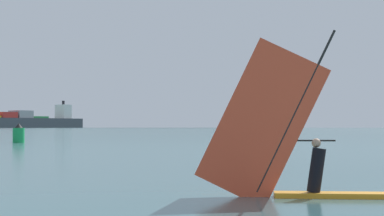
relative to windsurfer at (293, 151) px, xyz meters
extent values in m
cube|color=orange|center=(0.90, -0.10, -1.03)|extent=(2.75, 0.90, 0.12)
cylinder|color=black|center=(0.08, -0.01, 0.95)|extent=(1.90, 0.28, 3.88)
cube|color=#E54C2D|center=(-0.71, 0.08, 0.68)|extent=(3.24, 0.42, 4.10)
cylinder|color=black|center=(0.08, -0.01, 0.25)|extent=(1.85, 0.25, 0.04)
cylinder|color=black|center=(0.55, -0.06, -0.45)|extent=(0.50, 0.37, 1.08)
sphere|color=tan|center=(0.55, -0.06, 0.20)|extent=(0.22, 0.22, 0.22)
cube|color=#3F444C|center=(-217.31, 868.38, 5.76)|extent=(161.13, 179.91, 13.70)
cube|color=silver|center=(-164.60, 929.39, 22.97)|extent=(25.86, 25.17, 20.72)
cylinder|color=black|center=(-164.60, 929.39, 36.32)|extent=(4.00, 4.00, 6.00)
cube|color=#2D8C47|center=(-196.72, 892.22, 13.91)|extent=(35.66, 35.35, 2.60)
cube|color=#99999E|center=(-213.92, 872.31, 17.81)|extent=(35.66, 35.35, 10.40)
cube|color=red|center=(-231.12, 852.41, 16.51)|extent=(35.66, 35.35, 7.80)
cube|color=#4C564C|center=(-365.20, 1601.51, 10.14)|extent=(1362.21, 560.18, 22.47)
cylinder|color=#19994C|center=(-18.71, 50.73, -0.33)|extent=(1.20, 1.20, 1.53)
cone|color=black|center=(-18.71, 50.73, 0.69)|extent=(0.84, 0.84, 0.50)
camera|label=1|loc=(-2.89, -14.86, 0.59)|focal=58.76mm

